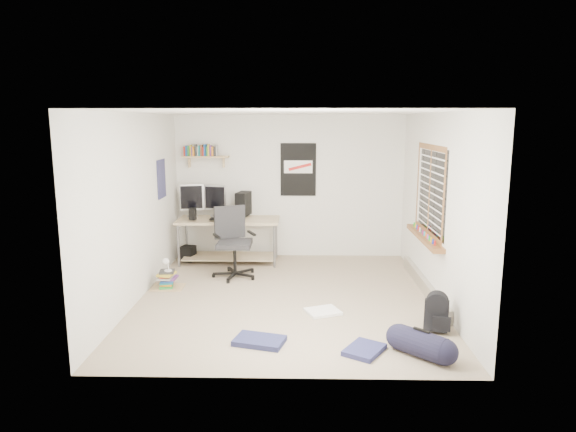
{
  "coord_description": "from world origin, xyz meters",
  "views": [
    {
      "loc": [
        0.17,
        -6.73,
        2.4
      ],
      "look_at": [
        0.01,
        0.35,
        1.08
      ],
      "focal_mm": 32.0,
      "sensor_mm": 36.0,
      "label": 1
    }
  ],
  "objects_px": {
    "office_chair": "(235,246)",
    "duffel_bag": "(421,344)",
    "backpack": "(436,315)",
    "desk": "(229,241)",
    "book_stack": "(167,278)"
  },
  "relations": [
    {
      "from": "desk",
      "to": "backpack",
      "type": "relative_size",
      "value": 4.8
    },
    {
      "from": "office_chair",
      "to": "duffel_bag",
      "type": "distance_m",
      "value": 3.53
    },
    {
      "from": "office_chair",
      "to": "duffel_bag",
      "type": "relative_size",
      "value": 2.03
    },
    {
      "from": "duffel_bag",
      "to": "book_stack",
      "type": "bearing_deg",
      "value": -170.45
    },
    {
      "from": "desk",
      "to": "backpack",
      "type": "xyz_separation_m",
      "value": [
        2.78,
        -2.9,
        -0.16
      ]
    },
    {
      "from": "office_chair",
      "to": "book_stack",
      "type": "distance_m",
      "value": 1.13
    },
    {
      "from": "desk",
      "to": "duffel_bag",
      "type": "xyz_separation_m",
      "value": [
        2.46,
        -3.54,
        -0.22
      ]
    },
    {
      "from": "office_chair",
      "to": "duffel_bag",
      "type": "height_order",
      "value": "office_chair"
    },
    {
      "from": "backpack",
      "to": "book_stack",
      "type": "height_order",
      "value": "backpack"
    },
    {
      "from": "office_chair",
      "to": "desk",
      "type": "bearing_deg",
      "value": 79.23
    },
    {
      "from": "desk",
      "to": "office_chair",
      "type": "relative_size",
      "value": 1.56
    },
    {
      "from": "duffel_bag",
      "to": "backpack",
      "type": "bearing_deg",
      "value": 106.84
    },
    {
      "from": "desk",
      "to": "book_stack",
      "type": "xyz_separation_m",
      "value": [
        -0.71,
        -1.4,
        -0.21
      ]
    },
    {
      "from": "office_chair",
      "to": "duffel_bag",
      "type": "bearing_deg",
      "value": -74.68
    },
    {
      "from": "desk",
      "to": "book_stack",
      "type": "relative_size",
      "value": 3.71
    }
  ]
}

